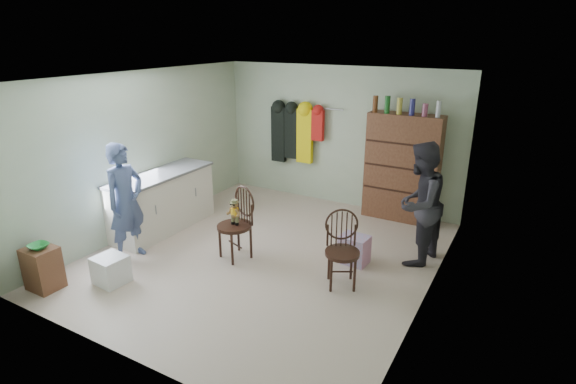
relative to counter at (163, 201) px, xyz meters
The scene contains 13 objects.
ground_plane 2.01m from the counter, ahead, with size 5.00×5.00×0.00m, color beige.
room_walls 2.30m from the counter, 15.25° to the left, with size 5.00×5.00×5.00m.
counter is the anchor object (origin of this frame).
stool 2.10m from the counter, 89.86° to the right, with size 0.38×0.33×0.55m, color brown.
bowl 2.09m from the counter, 89.86° to the right, with size 0.23×0.23×0.06m, color green.
plastic_tub 1.73m from the counter, 68.86° to the right, with size 0.38×0.36×0.36m, color white.
chair_front 1.64m from the counter, ahead, with size 0.59×0.59×1.04m.
chair_far 3.18m from the counter, ahead, with size 0.59×0.59×0.97m.
striped_bag 3.17m from the counter, ahead, with size 0.38×0.30×0.40m, color pink.
person_left 1.07m from the counter, 72.98° to the right, with size 0.61×0.40×1.66m, color #475783.
person_right 3.96m from the counter, 12.94° to the left, with size 0.83×0.65×1.71m, color #2D2B33.
dresser 3.96m from the counter, 35.69° to the left, with size 1.20×0.39×2.08m.
coat_rack 2.74m from the counter, 64.76° to the left, with size 1.42×0.12×1.09m.
Camera 1 is at (3.11, -4.88, 3.03)m, focal length 28.00 mm.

